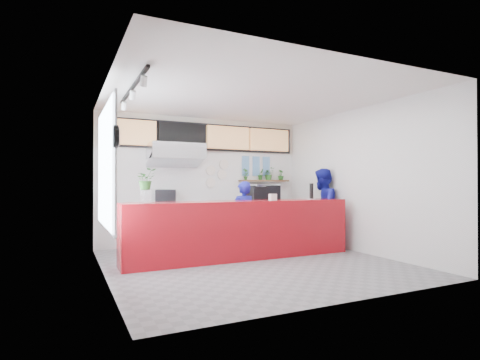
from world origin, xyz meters
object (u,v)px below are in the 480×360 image
object	(u,v)px
pepper_mill	(311,191)
service_counter	(242,230)
panini_oven	(166,199)
espresso_machine	(262,195)
staff_right	(322,207)
staff_center	(243,217)

from	to	relation	value
pepper_mill	service_counter	bearing A→B (deg)	179.73
panini_oven	espresso_machine	distance (m)	2.44
espresso_machine	service_counter	bearing A→B (deg)	-127.82
panini_oven	staff_right	world-z (taller)	staff_right
staff_center	staff_right	size ratio (longest dim) A/B	0.83
service_counter	panini_oven	bearing A→B (deg)	119.41
staff_center	espresso_machine	bearing A→B (deg)	-135.01
staff_center	service_counter	bearing A→B (deg)	58.60
panini_oven	pepper_mill	xyz separation A→B (m)	(2.62, -1.81, 0.18)
espresso_machine	staff_right	xyz separation A→B (m)	(0.82, -1.34, -0.25)
service_counter	staff_center	distance (m)	0.59
espresso_machine	pepper_mill	size ratio (longest dim) A/B	2.36
service_counter	pepper_mill	world-z (taller)	pepper_mill
service_counter	pepper_mill	size ratio (longest dim) A/B	14.25
service_counter	espresso_machine	xyz separation A→B (m)	(1.43, 1.80, 0.59)
pepper_mill	staff_center	bearing A→B (deg)	159.68
espresso_machine	panini_oven	bearing A→B (deg)	-179.37
service_counter	staff_right	xyz separation A→B (m)	(2.25, 0.46, 0.34)
espresso_machine	staff_center	size ratio (longest dim) A/B	0.51
espresso_machine	staff_right	distance (m)	1.59
staff_center	staff_right	bearing A→B (deg)	175.90
panini_oven	pepper_mill	bearing A→B (deg)	-18.20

